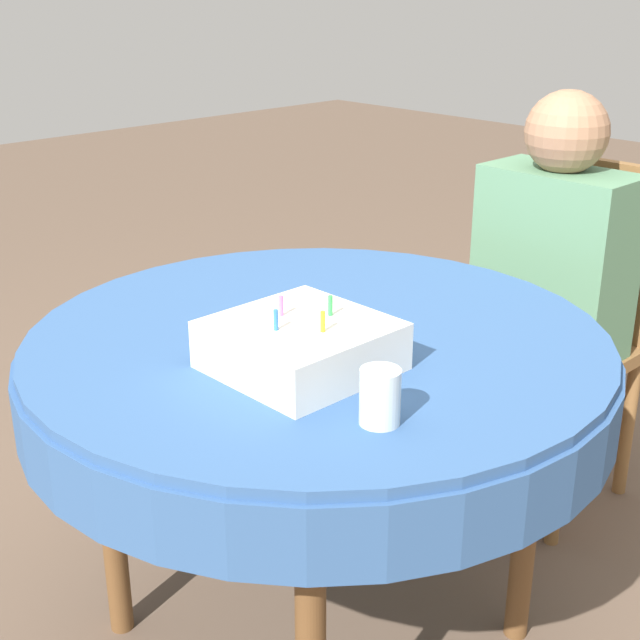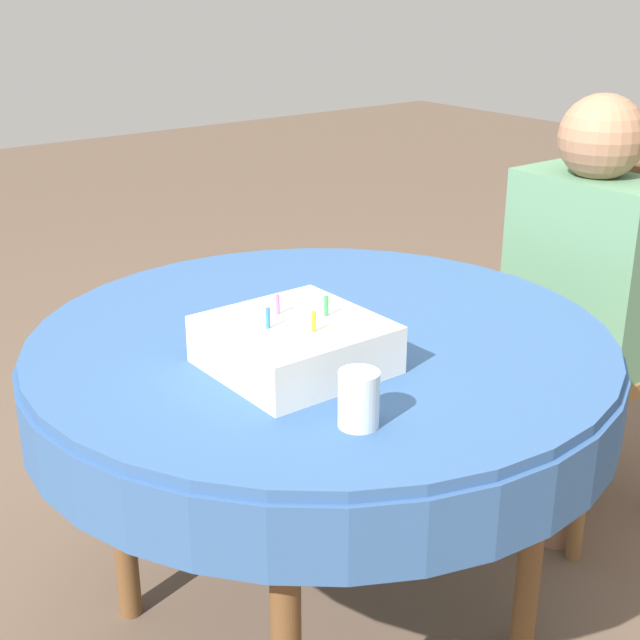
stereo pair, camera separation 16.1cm
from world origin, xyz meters
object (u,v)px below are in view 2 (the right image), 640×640
at_px(person, 582,276).
at_px(birthday_cake, 295,344).
at_px(drinking_glass, 359,399).
at_px(chair, 597,334).

xyz_separation_m(person, birthday_cake, (0.09, -0.93, 0.09)).
height_order(person, drinking_glass, person).
distance_m(chair, drinking_glass, 1.15).
height_order(birthday_cake, drinking_glass, birthday_cake).
xyz_separation_m(chair, birthday_cake, (0.09, -1.02, 0.27)).
height_order(chair, person, person).
bearing_deg(chair, person, -90.00).
height_order(person, birthday_cake, person).
bearing_deg(drinking_glass, person, 108.32).
bearing_deg(drinking_glass, birthday_cake, 168.05).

